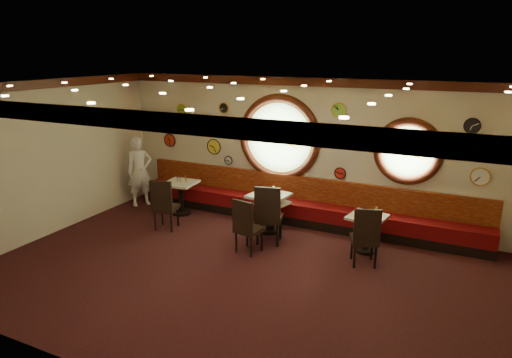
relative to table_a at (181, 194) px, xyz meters
The scene contains 48 objects.
floor 3.44m from the table_a, 37.35° to the right, with size 9.00×6.00×0.00m, color black.
ceiling 4.35m from the table_a, 37.35° to the right, with size 9.00×6.00×0.02m, color gold.
wall_back 3.07m from the table_a, 18.99° to the left, with size 9.00×0.02×3.20m, color beige.
wall_front 5.85m from the table_a, 61.87° to the right, with size 9.00×0.02×3.20m, color beige.
wall_left 2.95m from the table_a, 130.89° to the right, with size 0.02×6.00×3.20m, color beige.
molding_back 3.87m from the table_a, 18.04° to the left, with size 9.00×0.10×0.18m, color #3D150B.
molding_front 6.27m from the table_a, 61.63° to the right, with size 9.00×0.10×0.18m, color #3D150B.
molding_left 3.76m from the table_a, 130.09° to the right, with size 0.10×6.00×0.18m, color #3D150B.
banquette_base 2.81m from the table_a, 13.54° to the left, with size 8.00×0.55×0.20m, color black.
banquette_seat 2.79m from the table_a, 13.54° to the left, with size 8.00×0.55×0.30m, color #5A070B.
banquette_back 2.86m from the table_a, 17.85° to the left, with size 8.00×0.10×0.55m, color #63070B.
porthole_left_glass 2.67m from the table_a, 23.73° to the left, with size 1.66×1.66×0.02m, color #86AD67.
porthole_left_frame 2.67m from the table_a, 23.39° to the left, with size 1.98×1.98×0.18m, color #3D150B.
porthole_left_ring 2.66m from the table_a, 22.70° to the left, with size 1.61×1.61×0.03m, color gold.
porthole_right_glass 5.16m from the table_a, 10.70° to the left, with size 1.10×1.10×0.02m, color #86AD67.
porthole_right_frame 5.16m from the table_a, 10.53° to the left, with size 1.38×1.38×0.18m, color #3D150B.
porthole_right_ring 5.16m from the table_a, 10.19° to the left, with size 1.09×1.09×0.03m, color gold.
wall_clock_0 6.37m from the table_a, ahead, with size 0.28×0.28×0.03m, color black.
wall_clock_1 4.12m from the table_a, 14.46° to the left, with size 0.30×0.30×0.03m, color #80CB3F.
wall_clock_2 1.41m from the table_a, 65.34° to the left, with size 0.36×0.36×0.03m, color yellow.
wall_clock_3 1.40m from the table_a, 47.78° to the left, with size 0.20×0.20×0.03m, color silver.
wall_clock_4 6.39m from the table_a, ahead, with size 0.34×0.34×0.03m, color white.
wall_clock_5 2.26m from the table_a, 51.51° to the left, with size 0.24×0.24×0.03m, color black.
wall_clock_6 2.12m from the table_a, 118.79° to the left, with size 0.26×0.26×0.03m, color #74AB22.
wall_clock_7 4.40m from the table_a, 12.40° to the left, with size 0.22×0.22×0.03m, color #DFC94A.
wall_clock_8 3.74m from the table_a, 14.07° to the left, with size 0.24×0.24×0.03m, color red.
wall_clock_9 1.64m from the table_a, 134.94° to the left, with size 0.32×0.32×0.03m, color red.
table_a is the anchor object (origin of this frame).
table_b 2.39m from the table_a, ahead, with size 0.72×0.72×0.66m.
table_c 2.32m from the table_a, ahead, with size 0.86×0.86×0.83m.
table_d 4.42m from the table_a, ahead, with size 0.76×0.76×0.73m.
chair_a 1.05m from the table_a, 74.99° to the right, with size 0.57×0.57×0.70m.
chair_b 2.69m from the table_a, 15.45° to the right, with size 0.62×0.62×0.76m.
chair_c 2.71m from the table_a, 28.45° to the right, with size 0.53×0.53×0.67m.
chair_d 4.62m from the table_a, 10.58° to the right, with size 0.61×0.61×0.69m.
condiment_a_salt 0.36m from the table_a, 168.82° to the left, with size 0.04×0.04×0.11m, color silver.
condiment_b_salt 2.30m from the table_a, ahead, with size 0.04×0.04×0.11m, color silver.
condiment_c_salt 2.29m from the table_a, ahead, with size 0.03×0.03×0.10m, color silver.
condiment_d_salt 4.34m from the table_a, ahead, with size 0.03×0.03×0.09m, color silver.
condiment_a_pepper 0.34m from the table_a, 38.35° to the right, with size 0.04×0.04×0.10m, color silver.
condiment_b_pepper 2.44m from the table_a, ahead, with size 0.04×0.04×0.10m, color silver.
condiment_c_pepper 2.40m from the table_a, ahead, with size 0.04×0.04×0.10m, color #BCBDC1.
condiment_d_pepper 4.50m from the table_a, ahead, with size 0.03×0.03×0.09m, color silver.
condiment_a_bottle 0.39m from the table_a, 39.05° to the left, with size 0.05×0.05×0.15m, color yellow.
condiment_b_bottle 2.47m from the table_a, ahead, with size 0.06×0.06×0.18m, color orange.
condiment_c_bottle 2.43m from the table_a, ahead, with size 0.05×0.05×0.17m, color gold.
condiment_d_bottle 4.57m from the table_a, ahead, with size 0.05×0.05×0.16m, color gold.
waiter 1.35m from the table_a, behind, with size 0.63×0.41×1.72m, color white.
Camera 1 is at (3.33, -6.37, 3.76)m, focal length 32.00 mm.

